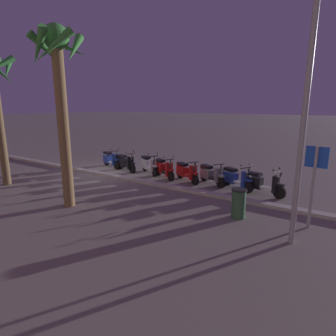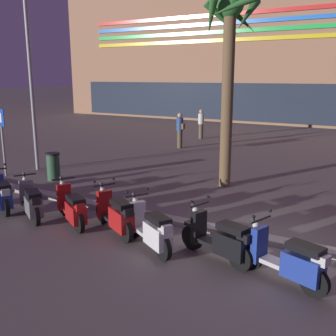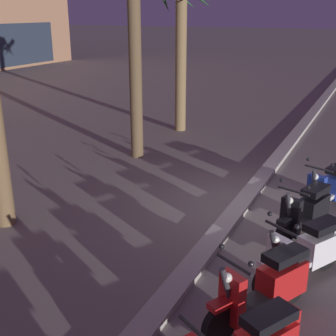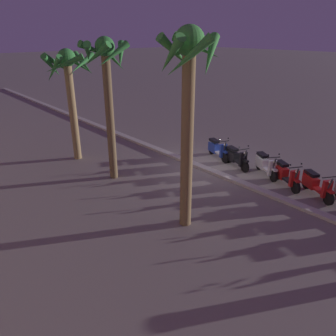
{
  "view_description": "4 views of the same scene",
  "coord_description": "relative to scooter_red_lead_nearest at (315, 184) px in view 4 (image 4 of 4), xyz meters",
  "views": [
    {
      "loc": [
        -10.77,
        9.77,
        3.53
      ],
      "look_at": [
        -5.6,
        1.88,
        1.38
      ],
      "focal_mm": 29.75,
      "sensor_mm": 36.0,
      "label": 1
    },
    {
      "loc": [
        1.99,
        -8.0,
        3.52
      ],
      "look_at": [
        -2.7,
        0.16,
        1.33
      ],
      "focal_mm": 42.34,
      "sensor_mm": 36.0,
      "label": 2
    },
    {
      "loc": [
        -8.15,
        -2.22,
        3.81
      ],
      "look_at": [
        -1.79,
        0.84,
        1.29
      ],
      "focal_mm": 47.35,
      "sensor_mm": 36.0,
      "label": 3
    },
    {
      "loc": [
        -9.11,
        10.23,
        5.82
      ],
      "look_at": [
        -1.19,
        3.28,
        1.36
      ],
      "focal_mm": 34.44,
      "sensor_mm": 36.0,
      "label": 4
    }
  ],
  "objects": [
    {
      "name": "curb_strip",
      "position": [
        4.48,
        1.37,
        -0.38
      ],
      "size": [
        60.0,
        0.36,
        0.12
      ],
      "primitive_type": "cube",
      "color": "#ADA89E",
      "rests_on": "ground"
    },
    {
      "name": "palm_tree_far_corner",
      "position": [
        6.49,
        4.97,
        3.81
      ],
      "size": [
        1.92,
        1.96,
        5.69
      ],
      "color": "brown",
      "rests_on": "ground"
    },
    {
      "name": "scooter_blue_mid_centre",
      "position": [
        5.15,
        -0.24,
        0.01
      ],
      "size": [
        1.73,
        0.83,
        1.17
      ],
      "color": "black",
      "rests_on": "ground"
    },
    {
      "name": "palm_tree_by_mall_entrance",
      "position": [
        9.64,
        5.05,
        3.46
      ],
      "size": [
        2.43,
        2.43,
        5.16
      ],
      "color": "olive",
      "rests_on": "ground"
    },
    {
      "name": "scooter_red_tail_end",
      "position": [
        1.25,
        0.08,
        0.02
      ],
      "size": [
        1.66,
        0.99,
        1.17
      ],
      "color": "black",
      "rests_on": "ground"
    },
    {
      "name": "scooter_red_lead_nearest",
      "position": [
        0.0,
        0.0,
        0.0
      ],
      "size": [
        1.67,
        1.04,
        1.04
      ],
      "color": "black",
      "rests_on": "ground"
    },
    {
      "name": "ground_plane",
      "position": [
        4.48,
        1.35,
        -0.44
      ],
      "size": [
        200.0,
        200.0,
        0.0
      ],
      "primitive_type": "plane",
      "color": "slate"
    },
    {
      "name": "scooter_black_gap_after_mid",
      "position": [
        3.81,
        0.0,
        0.01
      ],
      "size": [
        1.71,
        0.78,
        1.17
      ],
      "color": "black",
      "rests_on": "ground"
    },
    {
      "name": "scooter_white_far_back",
      "position": [
        2.39,
        -0.24,
        0.02
      ],
      "size": [
        1.64,
        1.03,
        1.17
      ],
      "color": "black",
      "rests_on": "ground"
    },
    {
      "name": "palm_tree_mid_walkway",
      "position": [
        1.82,
        5.18,
        3.92
      ],
      "size": [
        1.95,
        1.99,
        6.01
      ],
      "color": "brown",
      "rests_on": "ground"
    }
  ]
}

